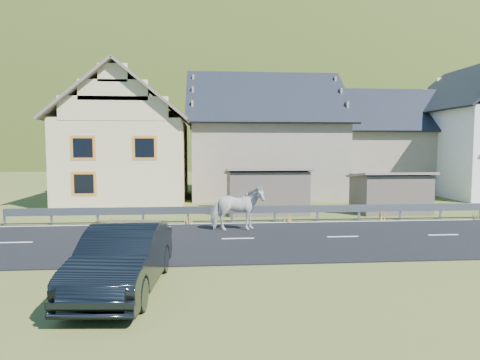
{
  "coord_description": "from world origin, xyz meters",
  "views": [
    {
      "loc": [
        -5.22,
        -15.65,
        3.46
      ],
      "look_at": [
        -3.61,
        3.83,
        1.93
      ],
      "focal_mm": 32.0,
      "sensor_mm": 36.0,
      "label": 1
    }
  ],
  "objects": [
    {
      "name": "car",
      "position": [
        -7.2,
        -5.36,
        0.79
      ],
      "size": [
        2.0,
        4.88,
        1.57
      ],
      "primitive_type": "imported",
      "rotation": [
        0.0,
        0.0,
        -0.07
      ],
      "color": "black",
      "rests_on": "ground"
    },
    {
      "name": "shed_right",
      "position": [
        4.5,
        6.0,
        1.0
      ],
      "size": [
        3.8,
        2.9,
        2.2
      ],
      "primitive_type": "cube",
      "color": "#675B4D",
      "rests_on": "ground"
    },
    {
      "name": "guardrail",
      "position": [
        -0.0,
        3.68,
        0.56
      ],
      "size": [
        28.1,
        0.09,
        0.75
      ],
      "color": "#93969B",
      "rests_on": "ground"
    },
    {
      "name": "house_stone_b",
      "position": [
        9.0,
        17.0,
        4.24
      ],
      "size": [
        9.8,
        8.8,
        8.1
      ],
      "color": "gray",
      "rests_on": "ground"
    },
    {
      "name": "shed_left",
      "position": [
        -2.0,
        6.5,
        1.1
      ],
      "size": [
        4.3,
        3.3,
        2.4
      ],
      "primitive_type": "cube",
      "color": "#675B4D",
      "rests_on": "ground"
    },
    {
      "name": "house_cream",
      "position": [
        -10.0,
        12.0,
        4.36
      ],
      "size": [
        7.8,
        9.8,
        8.3
      ],
      "color": "beige",
      "rests_on": "ground"
    },
    {
      "name": "lane_markings",
      "position": [
        0.0,
        0.0,
        0.04
      ],
      "size": [
        60.0,
        6.6,
        0.01
      ],
      "primitive_type": "cube",
      "color": "silver",
      "rests_on": "road"
    },
    {
      "name": "horse",
      "position": [
        -3.91,
        1.58,
        0.94
      ],
      "size": [
        1.07,
        2.18,
        1.8
      ],
      "primitive_type": "imported",
      "rotation": [
        0.0,
        0.0,
        1.62
      ],
      "color": "silver",
      "rests_on": "road"
    },
    {
      "name": "conifer_patch",
      "position": [
        -55.0,
        110.0,
        6.0
      ],
      "size": [
        76.0,
        50.0,
        28.0
      ],
      "primitive_type": "ellipsoid",
      "color": "black",
      "rests_on": "ground"
    },
    {
      "name": "road",
      "position": [
        0.0,
        0.0,
        0.02
      ],
      "size": [
        60.0,
        7.0,
        0.04
      ],
      "primitive_type": "cube",
      "color": "black",
      "rests_on": "ground"
    },
    {
      "name": "ground",
      "position": [
        0.0,
        0.0,
        0.0
      ],
      "size": [
        160.0,
        160.0,
        0.0
      ],
      "primitive_type": "plane",
      "color": "#3A4A1D",
      "rests_on": "ground"
    },
    {
      "name": "mountain",
      "position": [
        5.0,
        180.0,
        -20.0
      ],
      "size": [
        440.0,
        280.0,
        260.0
      ],
      "primitive_type": "ellipsoid",
      "color": "#1F360D",
      "rests_on": "ground"
    },
    {
      "name": "house_stone_a",
      "position": [
        -1.0,
        15.0,
        4.63
      ],
      "size": [
        10.8,
        9.8,
        8.9
      ],
      "color": "gray",
      "rests_on": "ground"
    }
  ]
}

